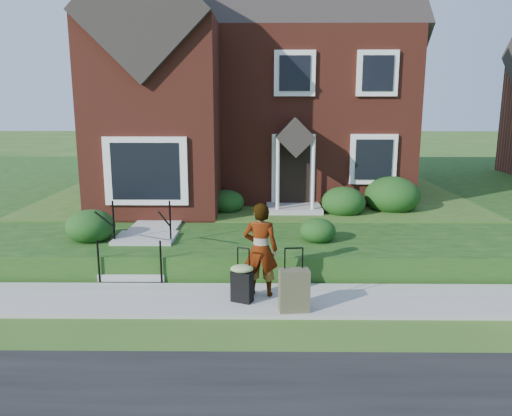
{
  "coord_description": "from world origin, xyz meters",
  "views": [
    {
      "loc": [
        0.23,
        -9.03,
        3.76
      ],
      "look_at": [
        0.12,
        2.0,
        1.43
      ],
      "focal_mm": 35.0,
      "sensor_mm": 36.0,
      "label": 1
    }
  ],
  "objects_px": {
    "woman": "(261,249)",
    "suitcase_olive": "(294,290)",
    "front_steps": "(141,250)",
    "suitcase_black": "(242,281)"
  },
  "relations": [
    {
      "from": "front_steps",
      "to": "suitcase_black",
      "type": "height_order",
      "value": "front_steps"
    },
    {
      "from": "woman",
      "to": "suitcase_black",
      "type": "relative_size",
      "value": 1.76
    },
    {
      "from": "woman",
      "to": "suitcase_black",
      "type": "xyz_separation_m",
      "value": [
        -0.35,
        -0.35,
        -0.51
      ]
    },
    {
      "from": "suitcase_black",
      "to": "suitcase_olive",
      "type": "xyz_separation_m",
      "value": [
        0.95,
        -0.41,
        -0.02
      ]
    },
    {
      "from": "suitcase_black",
      "to": "suitcase_olive",
      "type": "bearing_deg",
      "value": 0.33
    },
    {
      "from": "front_steps",
      "to": "woman",
      "type": "relative_size",
      "value": 1.1
    },
    {
      "from": "woman",
      "to": "suitcase_olive",
      "type": "bearing_deg",
      "value": 135.51
    },
    {
      "from": "suitcase_olive",
      "to": "suitcase_black",
      "type": "bearing_deg",
      "value": 150.96
    },
    {
      "from": "suitcase_black",
      "to": "suitcase_olive",
      "type": "relative_size",
      "value": 0.9
    },
    {
      "from": "front_steps",
      "to": "suitcase_olive",
      "type": "height_order",
      "value": "front_steps"
    }
  ]
}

